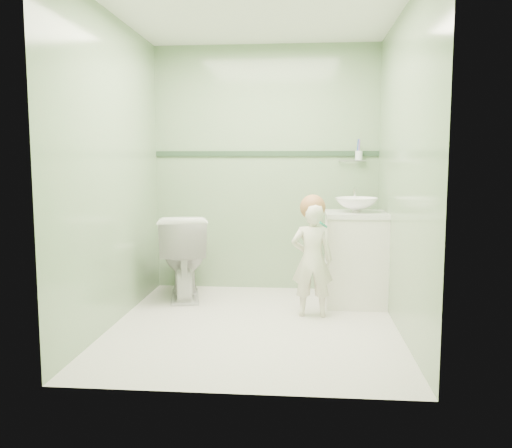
# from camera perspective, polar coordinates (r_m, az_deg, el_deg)

# --- Properties ---
(ground) EXTENTS (2.50, 2.50, 0.00)m
(ground) POSITION_cam_1_polar(r_m,az_deg,el_deg) (4.25, -0.18, -10.74)
(ground) COLOR white
(ground) RESTS_ON ground
(room_shell) EXTENTS (2.50, 2.54, 2.40)m
(room_shell) POSITION_cam_1_polar(r_m,az_deg,el_deg) (4.05, -0.19, 5.66)
(room_shell) COLOR #81AC7A
(room_shell) RESTS_ON ground
(trim_stripe) EXTENTS (2.20, 0.02, 0.05)m
(trim_stripe) POSITION_cam_1_polar(r_m,az_deg,el_deg) (5.29, 1.04, 7.53)
(trim_stripe) COLOR #2B452E
(trim_stripe) RESTS_ON room_shell
(vanity) EXTENTS (0.52, 0.50, 0.80)m
(vanity) POSITION_cam_1_polar(r_m,az_deg,el_deg) (4.84, 10.56, -3.81)
(vanity) COLOR white
(vanity) RESTS_ON ground
(counter) EXTENTS (0.54, 0.52, 0.04)m
(counter) POSITION_cam_1_polar(r_m,az_deg,el_deg) (4.78, 10.67, 1.02)
(counter) COLOR white
(counter) RESTS_ON vanity
(basin) EXTENTS (0.37, 0.37, 0.13)m
(basin) POSITION_cam_1_polar(r_m,az_deg,el_deg) (4.78, 10.69, 2.03)
(basin) COLOR white
(basin) RESTS_ON counter
(faucet) EXTENTS (0.03, 0.13, 0.18)m
(faucet) POSITION_cam_1_polar(r_m,az_deg,el_deg) (4.95, 10.50, 3.12)
(faucet) COLOR silver
(faucet) RESTS_ON counter
(cup_holder) EXTENTS (0.26, 0.07, 0.21)m
(cup_holder) POSITION_cam_1_polar(r_m,az_deg,el_deg) (5.24, 10.85, 7.18)
(cup_holder) COLOR silver
(cup_holder) RESTS_ON room_shell
(toilet) EXTENTS (0.60, 0.85, 0.79)m
(toilet) POSITION_cam_1_polar(r_m,az_deg,el_deg) (5.04, -7.77, -3.41)
(toilet) COLOR white
(toilet) RESTS_ON ground
(toddler) EXTENTS (0.35, 0.23, 0.94)m
(toddler) POSITION_cam_1_polar(r_m,az_deg,el_deg) (4.41, 6.02, -3.86)
(toddler) COLOR silver
(toddler) RESTS_ON ground
(hair_cap) EXTENTS (0.21, 0.21, 0.21)m
(hair_cap) POSITION_cam_1_polar(r_m,az_deg,el_deg) (4.37, 6.08, 1.80)
(hair_cap) COLOR #A06A3E
(hair_cap) RESTS_ON toddler
(teal_toothbrush) EXTENTS (0.11, 0.13, 0.08)m
(teal_toothbrush) POSITION_cam_1_polar(r_m,az_deg,el_deg) (4.24, 7.13, -0.01)
(teal_toothbrush) COLOR #11936B
(teal_toothbrush) RESTS_ON toddler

